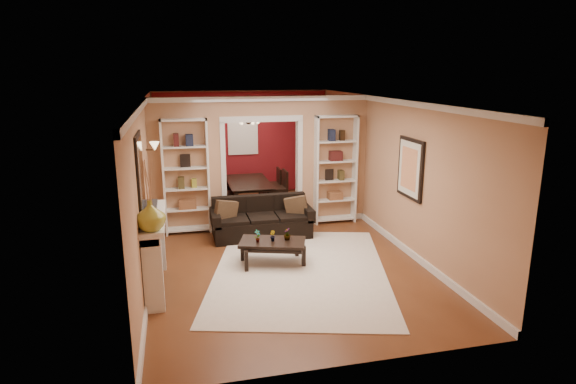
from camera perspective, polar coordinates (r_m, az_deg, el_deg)
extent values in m
plane|color=brown|center=(9.20, -1.68, -6.12)|extent=(8.00, 8.00, 0.00)
plane|color=white|center=(8.64, -1.82, 10.91)|extent=(8.00, 8.00, 0.00)
plane|color=tan|center=(12.71, -5.40, 5.80)|extent=(8.00, 0.00, 8.00)
plane|color=tan|center=(5.12, 7.36, -7.08)|extent=(8.00, 0.00, 8.00)
plane|color=tan|center=(8.67, -16.48, 1.32)|extent=(0.00, 8.00, 8.00)
plane|color=tan|center=(9.52, 11.65, 2.73)|extent=(0.00, 8.00, 8.00)
cube|color=tan|center=(9.98, -3.14, 3.53)|extent=(4.50, 0.15, 2.70)
cube|color=maroon|center=(12.68, -5.37, 5.65)|extent=(4.44, 0.04, 2.64)
cube|color=#8CA5CC|center=(12.61, -5.37, 6.65)|extent=(0.78, 0.03, 0.98)
cube|color=silver|center=(8.01, 1.45, -9.29)|extent=(3.68, 4.46, 0.01)
cube|color=black|center=(9.47, -3.13, -3.07)|extent=(1.98, 0.85, 0.77)
cube|color=brown|center=(9.30, -7.39, -2.15)|extent=(0.45, 0.27, 0.44)
cube|color=brown|center=(9.54, 1.02, -1.64)|extent=(0.44, 0.27, 0.43)
cube|color=black|center=(8.21, -1.84, -7.16)|extent=(1.22, 0.89, 0.41)
imported|color=#336626|center=(8.06, -3.64, -5.22)|extent=(0.14, 0.13, 0.22)
imported|color=#336626|center=(8.11, -1.86, -5.22)|extent=(0.10, 0.12, 0.18)
imported|color=#336626|center=(8.15, -0.10, -5.00)|extent=(0.13, 0.13, 0.21)
cube|color=white|center=(9.71, -11.98, 1.72)|extent=(0.90, 0.30, 2.30)
cube|color=white|center=(10.24, 5.62, 2.62)|extent=(0.90, 0.30, 2.30)
cube|color=white|center=(7.44, -15.37, -6.92)|extent=(0.32, 1.70, 1.16)
imported|color=#999A31|center=(6.53, -15.99, -2.68)|extent=(0.49, 0.49, 0.41)
cube|color=silver|center=(7.11, -17.14, 2.24)|extent=(0.03, 0.95, 1.10)
cube|color=#FFE0A5|center=(9.12, -15.89, 5.05)|extent=(0.18, 0.18, 0.22)
cube|color=black|center=(8.59, 14.25, 2.71)|extent=(0.04, 0.85, 1.05)
imported|color=black|center=(11.62, -4.53, -0.21)|extent=(1.77, 0.99, 0.62)
cube|color=black|center=(11.24, -7.08, -0.19)|extent=(0.42, 0.42, 0.85)
cube|color=black|center=(11.39, -1.58, 0.36)|extent=(0.61, 0.61, 0.94)
cube|color=black|center=(11.82, -7.40, 0.42)|extent=(0.47, 0.47, 0.80)
cube|color=black|center=(11.97, -2.16, 0.86)|extent=(0.49, 0.49, 0.87)
cube|color=#352518|center=(11.35, -4.54, 8.22)|extent=(0.50, 0.50, 0.30)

